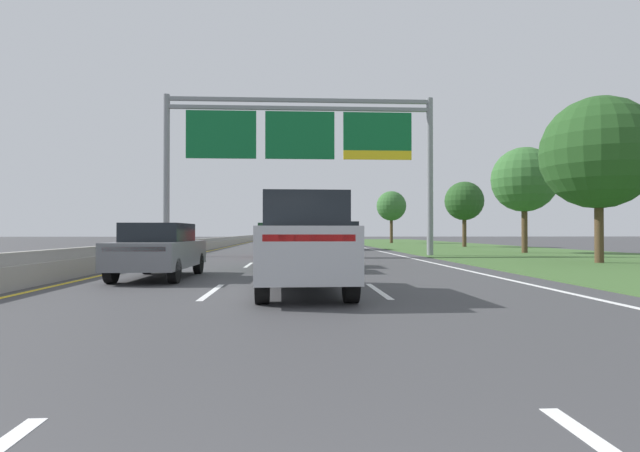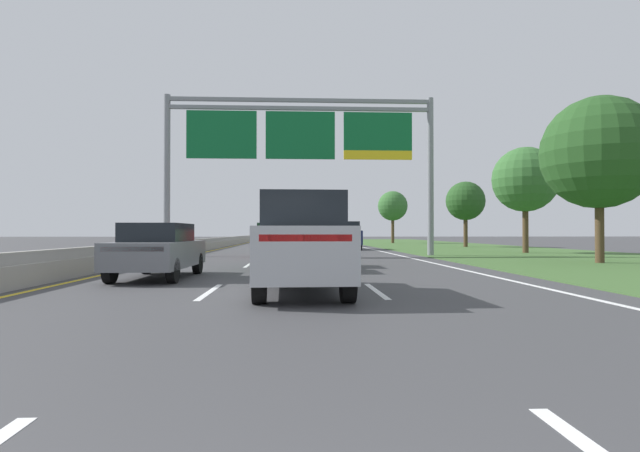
# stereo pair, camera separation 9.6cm
# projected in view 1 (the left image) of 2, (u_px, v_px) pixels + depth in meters

# --- Properties ---
(ground_plane) EXTENTS (220.00, 220.00, 0.00)m
(ground_plane) POSITION_uv_depth(u_px,v_px,m) (294.00, 251.00, 35.58)
(ground_plane) COLOR #3D3D3F
(lane_striping) EXTENTS (11.96, 106.00, 0.01)m
(lane_striping) POSITION_uv_depth(u_px,v_px,m) (294.00, 251.00, 35.12)
(lane_striping) COLOR white
(lane_striping) RESTS_ON ground
(grass_verge_right) EXTENTS (14.00, 110.00, 0.02)m
(grass_verge_right) POSITION_uv_depth(u_px,v_px,m) (486.00, 250.00, 36.31)
(grass_verge_right) COLOR #3D602D
(grass_verge_right) RESTS_ON ground
(median_barrier_concrete) EXTENTS (0.60, 110.00, 0.85)m
(median_barrier_concrete) POSITION_uv_depth(u_px,v_px,m) (201.00, 246.00, 35.23)
(median_barrier_concrete) COLOR #99968E
(median_barrier_concrete) RESTS_ON ground
(overhead_sign_gantry) EXTENTS (15.06, 0.42, 8.91)m
(overhead_sign_gantry) POSITION_uv_depth(u_px,v_px,m) (300.00, 142.00, 27.79)
(overhead_sign_gantry) COLOR gray
(overhead_sign_gantry) RESTS_ON ground
(pickup_truck_darkgreen) EXTENTS (2.11, 5.44, 2.20)m
(pickup_truck_darkgreen) POSITION_uv_depth(u_px,v_px,m) (288.00, 239.00, 18.66)
(pickup_truck_darkgreen) COLOR #193D23
(pickup_truck_darkgreen) RESTS_ON ground
(car_silver_centre_lane_suv) EXTENTS (2.02, 4.75, 2.11)m
(car_silver_centre_lane_suv) POSITION_uv_depth(u_px,v_px,m) (303.00, 242.00, 10.82)
(car_silver_centre_lane_suv) COLOR #B2B5BA
(car_silver_centre_lane_suv) RESTS_ON ground
(car_grey_left_lane_sedan) EXTENTS (1.89, 4.43, 1.57)m
(car_grey_left_lane_sedan) POSITION_uv_depth(u_px,v_px,m) (159.00, 250.00, 14.30)
(car_grey_left_lane_sedan) COLOR slate
(car_grey_left_lane_sedan) RESTS_ON ground
(car_blue_right_lane_sedan) EXTENTS (1.91, 4.44, 1.57)m
(car_blue_right_lane_sedan) POSITION_uv_depth(u_px,v_px,m) (337.00, 238.00, 46.25)
(car_blue_right_lane_sedan) COLOR navy
(car_blue_right_lane_sedan) RESTS_ON ground
(car_navy_right_lane_suv) EXTENTS (1.93, 4.71, 2.11)m
(car_navy_right_lane_suv) POSITION_uv_depth(u_px,v_px,m) (346.00, 235.00, 38.05)
(car_navy_right_lane_suv) COLOR #161E47
(car_navy_right_lane_suv) RESTS_ON ground
(car_red_centre_lane_suv) EXTENTS (1.92, 4.71, 2.11)m
(car_red_centre_lane_suv) POSITION_uv_depth(u_px,v_px,m) (291.00, 236.00, 26.70)
(car_red_centre_lane_suv) COLOR maroon
(car_red_centre_lane_suv) RESTS_ON ground
(roadside_tree_near) EXTENTS (4.76, 4.76, 7.09)m
(roadside_tree_near) POSITION_uv_depth(u_px,v_px,m) (599.00, 153.00, 21.29)
(roadside_tree_near) COLOR #4C3823
(roadside_tree_near) RESTS_ON ground
(roadside_tree_mid) EXTENTS (4.07, 4.07, 6.67)m
(roadside_tree_mid) POSITION_uv_depth(u_px,v_px,m) (524.00, 180.00, 31.47)
(roadside_tree_mid) COLOR #4C3823
(roadside_tree_mid) RESTS_ON ground
(roadside_tree_far) EXTENTS (3.44, 3.44, 5.81)m
(roadside_tree_far) POSITION_uv_depth(u_px,v_px,m) (464.00, 201.00, 44.32)
(roadside_tree_far) COLOR #4C3823
(roadside_tree_far) RESTS_ON ground
(roadside_tree_distant) EXTENTS (3.54, 3.54, 6.23)m
(roadside_tree_distant) POSITION_uv_depth(u_px,v_px,m) (391.00, 206.00, 59.77)
(roadside_tree_distant) COLOR #4C3823
(roadside_tree_distant) RESTS_ON ground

